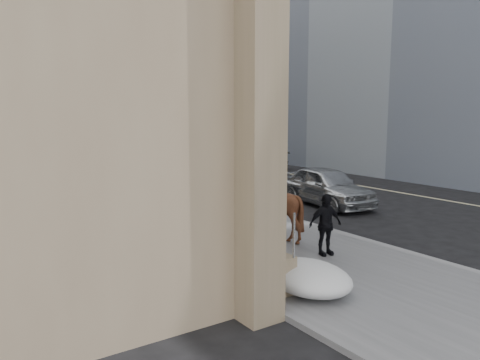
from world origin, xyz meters
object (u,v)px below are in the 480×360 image
(mounted_horse_right, at_px, (266,203))
(pedestrian, at_px, (325,224))
(car_grey, at_px, (259,159))
(car_silver, at_px, (326,186))
(mounted_horse_left, at_px, (225,200))

(mounted_horse_right, distance_m, pedestrian, 1.99)
(pedestrian, relative_size, car_grey, 0.39)
(mounted_horse_right, distance_m, car_silver, 6.20)
(car_silver, distance_m, car_grey, 12.70)
(car_silver, bearing_deg, pedestrian, -127.53)
(mounted_horse_left, height_order, pedestrian, mounted_horse_left)
(pedestrian, height_order, car_silver, pedestrian)
(mounted_horse_left, xyz_separation_m, car_grey, (11.38, 13.74, -0.63))
(mounted_horse_left, height_order, mounted_horse_right, mounted_horse_left)
(car_grey, bearing_deg, car_silver, 49.11)
(car_grey, bearing_deg, mounted_horse_left, 33.69)
(pedestrian, xyz_separation_m, car_silver, (4.97, 4.99, -0.13))
(pedestrian, bearing_deg, mounted_horse_right, 112.64)
(mounted_horse_left, relative_size, mounted_horse_right, 1.04)
(mounted_horse_right, relative_size, car_grey, 0.64)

